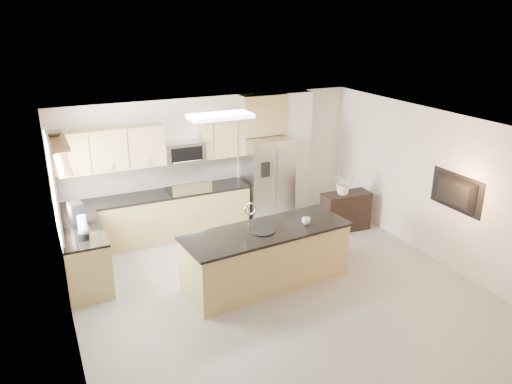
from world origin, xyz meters
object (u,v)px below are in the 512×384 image
microwave (184,152)px  bowl (54,133)px  blender (83,229)px  range (189,211)px  island (266,256)px  coffee_maker (77,215)px  kettle (84,224)px  platter (263,231)px  television (452,193)px  credenza (346,211)px  flower_vase (344,176)px  refrigerator (267,180)px  cup (306,221)px

microwave → bowl: (-2.25, -0.75, 0.75)m
microwave → blender: (-2.07, -1.59, -0.54)m
range → island: 2.37m
coffee_maker → range: bearing=22.7°
island → kettle: island is taller
platter → coffee_maker: coffee_maker is taller
kettle → television: bearing=-19.9°
credenza → kettle: size_ratio=3.95×
microwave → range: bearing=-90.0°
bowl → platter: bearing=-32.6°
range → bowl: bowl is taller
microwave → credenza: bearing=-23.0°
coffee_maker → platter: bearing=-30.1°
coffee_maker → flower_vase: 4.90m
refrigerator → flower_vase: bearing=-42.5°
range → cup: 2.72m
microwave → cup: bearing=-64.0°
range → island: bearing=-76.6°
coffee_maker → television: television is taller
television → platter: bearing=76.0°
microwave → television: bearing=-42.8°
cup → credenza: bearing=37.3°
range → microwave: 1.16m
refrigerator → cup: refrigerator is taller
platter → flower_vase: 2.67m
credenza → platter: platter is taller
platter → flower_vase: bearing=28.2°
refrigerator → blender: size_ratio=4.65×
blender → platter: bearing=-19.4°
platter → flower_vase: flower_vase is taller
microwave → refrigerator: 1.82m
island → coffee_maker: 3.07m
coffee_maker → bowl: 1.32m
microwave → coffee_maker: microwave is taller
range → flower_vase: 3.08m
coffee_maker → microwave: bearing=25.6°
credenza → refrigerator: bearing=141.6°
range → bowl: (-2.25, -0.63, 1.91)m
refrigerator → credenza: refrigerator is taller
island → flower_vase: (2.26, 1.21, 0.66)m
microwave → credenza: 3.38m
range → television: bearing=-41.6°
blender → kettle: 0.36m
bowl → microwave: bearing=18.5°
blender → island: bearing=-17.7°
microwave → platter: microwave is taller
bowl → flower_vase: bowl is taller
island → television: (2.96, -0.81, 0.88)m
blender → television: size_ratio=0.36×
refrigerator → credenza: (1.23, -1.06, -0.51)m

